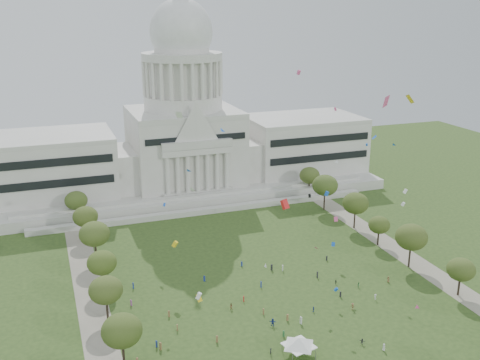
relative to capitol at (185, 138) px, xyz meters
The scene contains 30 objects.
ground 115.76m from the capitol, 90.00° to the right, with size 400.00×400.00×0.00m, color #2E461C.
capitol is the anchor object (origin of this frame).
path_left 98.93m from the capitol, 119.87° to the right, with size 8.00×160.00×0.04m, color gray.
path_right 98.93m from the capitol, 60.13° to the right, with size 8.00×160.00×0.04m, color gray.
row_tree_l_1 125.32m from the capitol, 110.71° to the right, with size 8.86×8.86×12.59m.
row_tree_r_1 125.12m from the capitol, 68.16° to the right, with size 7.58×7.58×10.78m.
row_tree_l_2 107.19m from the capitol, 115.07° to the right, with size 8.42×8.42×11.97m.
row_tree_r_2 106.56m from the capitol, 65.33° to the right, with size 9.55×9.55×13.58m.
row_tree_l_3 92.14m from the capitol, 118.96° to the right, with size 8.12×8.12×11.55m.
row_tree_r_3 91.98m from the capitol, 60.70° to the right, with size 7.01×7.01×9.98m.
row_tree_l_4 76.50m from the capitol, 125.78° to the right, with size 9.29×9.29×13.21m.
row_tree_r_4 78.81m from the capitol, 54.84° to the right, with size 9.19×9.19×13.06m.
row_tree_l_5 63.64m from the capitol, 136.72° to the right, with size 8.33×8.33×11.85m.
row_tree_r_5 62.67m from the capitol, 44.94° to the right, with size 9.82×9.82×13.96m.
row_tree_l_6 54.69m from the capitol, 152.45° to the right, with size 8.19×8.19×11.64m.
row_tree_r_6 54.32m from the capitol, 28.99° to the right, with size 8.42×8.42×11.97m.
event_tent 127.27m from the capitol, 92.98° to the right, with size 10.08×10.08×4.70m.
person_0 109.68m from the capitol, 72.31° to the right, with size 0.85×0.55×1.74m, color olive.
person_2 107.13m from the capitol, 77.27° to the right, with size 0.73×0.45×1.51m, color #33723F.
person_3 115.34m from the capitol, 82.28° to the right, with size 1.23×0.64×1.91m, color olive.
person_4 112.09m from the capitol, 87.28° to the right, with size 0.89×0.49×1.52m, color navy.
person_5 114.61m from the capitol, 93.67° to the right, with size 1.81×0.72×1.95m, color navy.
person_6 132.93m from the capitol, 84.51° to the right, with size 0.87×0.57×1.79m, color silver.
person_7 125.77m from the capitol, 95.72° to the right, with size 0.61×0.45×1.68m, color #26262B.
person_8 104.79m from the capitol, 98.03° to the right, with size 0.86×0.53×1.78m, color olive.
person_9 114.46m from the capitol, 77.87° to the right, with size 1.09×0.56×1.69m, color silver.
person_10 102.41m from the capitol, 79.60° to the right, with size 0.81×0.44×1.38m, color #26262B.
person_11 128.83m from the capitol, 85.81° to the right, with size 1.36×0.54×1.47m, color #4C4C51.
distant_crowd 101.99m from the capitol, 97.72° to the right, with size 65.37×39.31×1.91m.
kite_swarm 108.03m from the capitol, 89.54° to the right, with size 77.61×102.28×59.25m.
Camera 1 is at (-55.72, -109.99, 75.24)m, focal length 42.00 mm.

